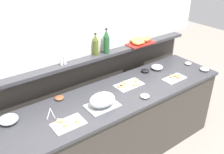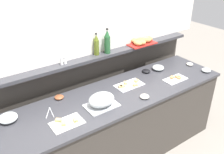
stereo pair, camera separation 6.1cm
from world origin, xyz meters
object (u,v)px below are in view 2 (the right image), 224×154
Objects in this scene: wine_bottle_green at (107,42)px; olive_oil_bottle at (96,45)px; glass_bowl_large at (158,68)px; serving_cloche at (101,100)px; bread_basket at (141,41)px; salt_shaker at (62,61)px; sandwich_platter_side at (129,85)px; glass_bowl_small at (8,118)px; serving_tongs at (50,112)px; condiment_bowl_dark at (146,71)px; glass_bowl_medium at (206,70)px; sandwich_platter_rear at (67,123)px; condiment_bowl_red at (190,64)px; pepper_shaker at (65,60)px; condiment_bowl_cream at (145,96)px; sandwich_platter_front at (176,79)px; condiment_bowl_teal at (59,97)px.

wine_bottle_green is 0.14m from olive_oil_bottle.
glass_bowl_large is 0.58× the size of olive_oil_bottle.
bread_basket reaches higher than serving_cloche.
salt_shaker reaches higher than glass_bowl_large.
serving_cloche reaches higher than sandwich_platter_side.
olive_oil_bottle is at bearing 13.60° from glass_bowl_small.
sandwich_platter_side is 1.85× the size of serving_tongs.
condiment_bowl_dark is 0.26× the size of bread_basket.
wine_bottle_green is (-1.12, 0.70, 0.42)m from glass_bowl_medium.
serving_cloche is 1.21m from bread_basket.
bread_basket is (1.03, 0.57, 0.27)m from serving_cloche.
wine_bottle_green is (0.89, 0.62, 0.44)m from sandwich_platter_rear.
glass_bowl_small reaches higher than sandwich_platter_side.
wine_bottle_green is 1.14× the size of olive_oil_bottle.
condiment_bowl_dark reaches higher than sandwich_platter_rear.
pepper_shaker is (-1.68, 0.45, 0.33)m from condiment_bowl_red.
glass_bowl_medium reaches higher than condiment_bowl_cream.
sandwich_platter_front is 2.91× the size of condiment_bowl_cream.
olive_oil_bottle is (1.19, 0.29, 0.39)m from glass_bowl_small.
condiment_bowl_red is 1.81m from salt_shaker.
glass_bowl_large reaches higher than serving_tongs.
bread_basket is (1.18, -0.00, -0.00)m from salt_shaker.
olive_oil_bottle reaches higher than glass_bowl_large.
salt_shaker is at bearing 131.33° from condiment_bowl_cream.
serving_cloche is 0.54m from serving_tongs.
sandwich_platter_side is 1.00m from serving_tongs.
sandwich_platter_front is 1.68× the size of glass_bowl_small.
glass_bowl_large reaches higher than sandwich_platter_side.
condiment_bowl_cream is (1.35, -0.45, -0.01)m from glass_bowl_small.
condiment_bowl_cream is at bearing -34.29° from condiment_bowl_teal.
serving_cloche is 0.92m from glass_bowl_small.
olive_oil_bottle is at bearing 2.56° from pepper_shaker.
glass_bowl_medium is 1.37× the size of salt_shaker.
condiment_bowl_teal is at bearing 176.46° from condiment_bowl_dark.
olive_oil_bottle is (-0.14, 0.03, -0.02)m from wine_bottle_green.
sandwich_platter_front is at bearing -26.75° from salt_shaker.
sandwich_platter_side is 2.16× the size of glass_bowl_large.
salt_shaker is (-1.24, 0.62, 0.34)m from sandwich_platter_front.
sandwich_platter_rear is 1.07m from olive_oil_bottle.
wine_bottle_green is 3.63× the size of salt_shaker.
condiment_bowl_cream is 1.03m from serving_tongs.
condiment_bowl_dark is at bearing 0.28° from glass_bowl_small.
sandwich_platter_rear and condiment_bowl_teal have the same top height.
glass_bowl_small is (-1.96, 0.03, 0.00)m from glass_bowl_large.
sandwich_platter_front is at bearing -17.53° from condiment_bowl_teal.
sandwich_platter_side is 1.12m from glass_bowl_medium.
olive_oil_bottle reaches higher than sandwich_platter_rear.
glass_bowl_large is 1.34× the size of glass_bowl_medium.
olive_oil_bottle is at bearing 167.67° from wine_bottle_green.
condiment_bowl_dark is (-0.17, 0.36, 0.01)m from sandwich_platter_front.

